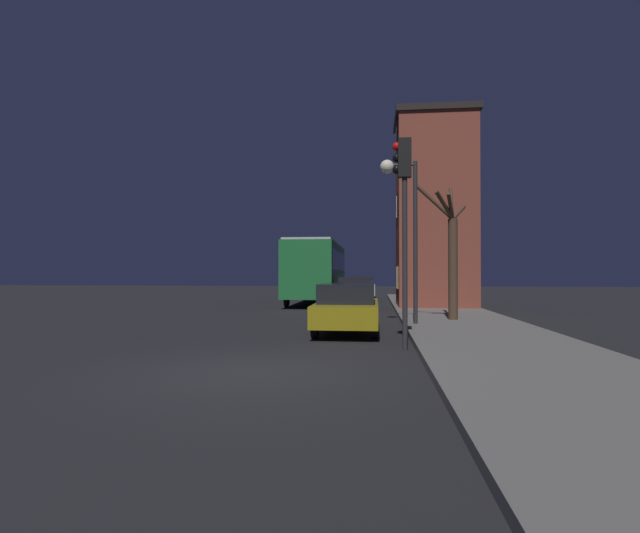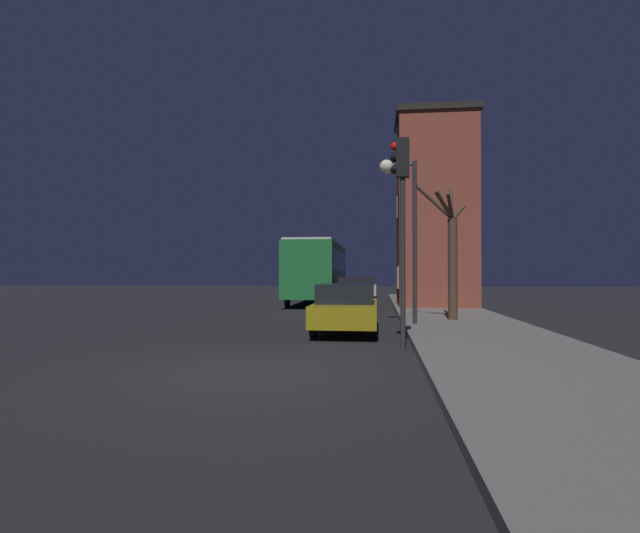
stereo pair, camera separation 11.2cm
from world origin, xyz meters
name	(u,v)px [view 2 (the right image)]	position (x,y,z in m)	size (l,w,h in m)	color
ground_plane	(246,372)	(0.00, 0.00, 0.00)	(120.00, 120.00, 0.00)	black
sidewalk	(546,374)	(5.17, 0.00, 0.08)	(4.00, 60.00, 0.16)	#605E59
brick_building	(435,210)	(5.22, 16.53, 4.93)	(3.94, 3.96, 9.52)	brown
streetlamp	(401,205)	(3.11, 7.44, 3.97)	(1.19, 0.45, 5.30)	#28282B
traffic_light	(401,199)	(2.90, 2.83, 3.48)	(0.43, 0.24, 4.89)	#28282B
bare_tree	(451,254)	(4.90, 9.02, 2.45)	(1.89, 1.91, 4.76)	#473323
bus	(318,267)	(-1.13, 20.15, 2.11)	(2.62, 10.18, 3.54)	#1E6B33
car_near_lane	(347,307)	(1.42, 6.18, 0.76)	(1.80, 4.79, 1.46)	olive
car_mid_lane	(356,292)	(1.27, 16.34, 0.84)	(1.74, 4.72, 1.59)	#B21E19
car_far_lane	(363,287)	(1.37, 25.69, 0.79)	(1.78, 4.70, 1.54)	#B7BABF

